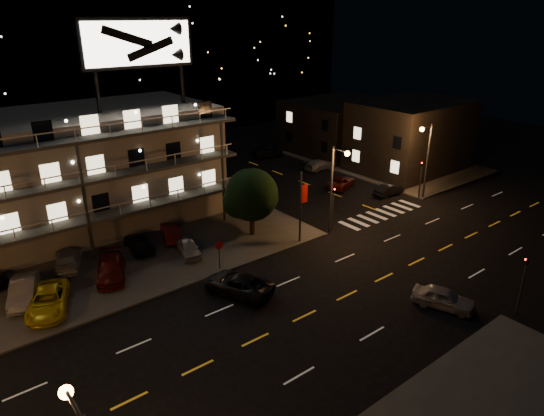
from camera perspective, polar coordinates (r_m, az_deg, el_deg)
ground at (r=33.62m, az=6.42°, el=-11.32°), size 140.00×140.00×0.00m
curb_nw at (r=44.04m, az=-26.71°, el=-5.14°), size 44.00×24.00×0.15m
curb_ne at (r=66.54m, az=12.84°, el=5.39°), size 16.00×24.00×0.15m
motel at (r=46.52m, az=-24.10°, el=3.72°), size 28.00×13.80×18.10m
side_bldg_front at (r=63.17m, az=15.97°, el=8.15°), size 14.06×10.00×8.50m
side_bldg_back at (r=70.78m, az=8.02°, el=9.56°), size 14.06×12.00×7.00m
streetlight_nc at (r=42.00m, az=7.40°, el=3.12°), size 0.44×1.92×8.00m
streetlight_ne at (r=52.49m, az=17.68°, el=6.07°), size 1.92×0.44×8.00m
signal_nw at (r=43.52m, az=7.19°, el=0.46°), size 0.20×0.27×4.60m
signal_sw at (r=35.05m, az=27.46°, el=-7.55°), size 0.20×0.27×4.60m
signal_ne at (r=53.14m, az=17.13°, el=3.63°), size 0.27×0.20×4.60m
banner_north at (r=40.60m, az=3.45°, el=0.30°), size 0.83×0.16×6.40m
stop_sign at (r=36.97m, az=-6.22°, el=-4.97°), size 0.91×0.11×2.61m
tree at (r=41.71m, az=-2.47°, el=1.38°), size 4.80×4.62×6.04m
lot_car_1 at (r=37.28m, az=-27.20°, el=-8.69°), size 3.02×4.73×1.47m
lot_car_2 at (r=35.53m, az=-24.86°, el=-9.86°), size 4.04×5.54×1.40m
lot_car_3 at (r=37.96m, az=-18.43°, el=-6.79°), size 3.65×5.15×1.38m
lot_car_4 at (r=39.88m, az=-9.79°, el=-4.60°), size 2.37×3.90×1.24m
lot_car_7 at (r=40.65m, az=-22.87°, el=-5.51°), size 3.30×4.95×1.33m
lot_car_8 at (r=41.44m, az=-15.39°, el=-3.94°), size 1.95×4.16×1.38m
lot_car_9 at (r=42.89m, az=-11.85°, el=-2.75°), size 2.57×4.17×1.30m
side_car_0 at (r=54.03m, az=13.60°, el=2.10°), size 3.78×1.40×1.24m
side_car_1 at (r=55.41m, az=8.12°, el=3.02°), size 4.98×3.56×1.26m
side_car_2 at (r=61.83m, az=5.59°, el=5.12°), size 4.39×2.05×1.24m
side_car_3 at (r=66.90m, az=-0.55°, el=6.65°), size 4.66×2.22×1.54m
road_car_east at (r=34.84m, az=19.54°, el=-9.95°), size 3.02×4.39×1.39m
road_car_west at (r=34.45m, az=-4.03°, el=-8.93°), size 4.12×5.67×1.43m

